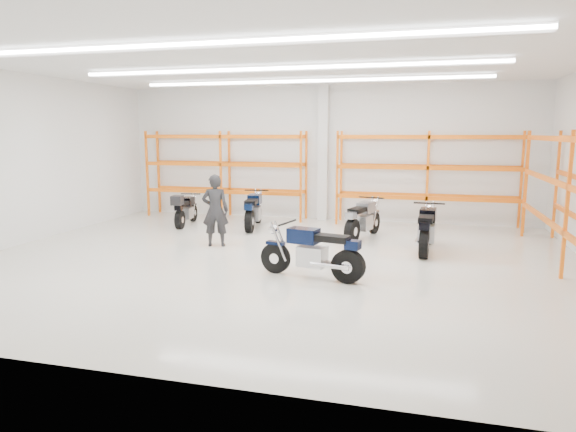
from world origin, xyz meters
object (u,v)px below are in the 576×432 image
(motorcycle_main, at_px, (316,253))
(standing_man, at_px, (215,210))
(motorcycle_back_d, at_px, (426,231))
(structural_column, at_px, (323,154))
(motorcycle_back_a, at_px, (185,210))
(motorcycle_back_b, at_px, (253,211))
(motorcycle_back_c, at_px, (362,220))

(motorcycle_main, xyz_separation_m, standing_man, (-3.15, 2.32, 0.42))
(motorcycle_back_d, bearing_deg, structural_column, 129.98)
(motorcycle_main, xyz_separation_m, motorcycle_back_a, (-5.25, 4.78, -0.02))
(motorcycle_back_a, height_order, motorcycle_back_b, motorcycle_back_b)
(motorcycle_back_b, xyz_separation_m, structural_column, (1.77, 2.13, 1.72))
(motorcycle_back_b, height_order, motorcycle_back_c, motorcycle_back_b)
(motorcycle_back_a, xyz_separation_m, motorcycle_back_c, (5.69, -0.56, 0.02))
(motorcycle_main, distance_m, motorcycle_back_d, 3.72)
(motorcycle_back_b, xyz_separation_m, standing_man, (-0.14, -2.64, 0.41))
(motorcycle_back_c, xyz_separation_m, structural_column, (-1.68, 2.87, 1.73))
(motorcycle_back_d, bearing_deg, motorcycle_main, -125.69)
(motorcycle_main, relative_size, motorcycle_back_c, 1.02)
(motorcycle_back_b, distance_m, motorcycle_back_c, 3.53)
(motorcycle_back_a, height_order, structural_column, structural_column)
(standing_man, bearing_deg, motorcycle_back_b, -108.59)
(motorcycle_main, height_order, motorcycle_back_b, motorcycle_back_b)
(motorcycle_main, height_order, motorcycle_back_d, motorcycle_back_d)
(motorcycle_back_a, xyz_separation_m, standing_man, (2.09, -2.46, 0.44))
(motorcycle_back_a, distance_m, motorcycle_back_c, 5.71)
(motorcycle_back_a, relative_size, standing_man, 1.09)
(motorcycle_main, height_order, motorcycle_back_a, motorcycle_main)
(motorcycle_back_b, bearing_deg, motorcycle_back_d, -20.46)
(motorcycle_back_c, bearing_deg, structural_column, 120.29)
(motorcycle_back_c, distance_m, standing_man, 4.09)
(motorcycle_back_d, bearing_deg, motorcycle_back_b, 159.54)
(motorcycle_back_d, relative_size, structural_column, 0.53)
(motorcycle_back_b, distance_m, standing_man, 2.68)
(motorcycle_back_a, bearing_deg, structural_column, 29.97)
(motorcycle_main, distance_m, motorcycle_back_a, 7.10)
(motorcycle_main, distance_m, structural_column, 7.40)
(motorcycle_back_b, height_order, standing_man, standing_man)
(motorcycle_back_b, height_order, structural_column, structural_column)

